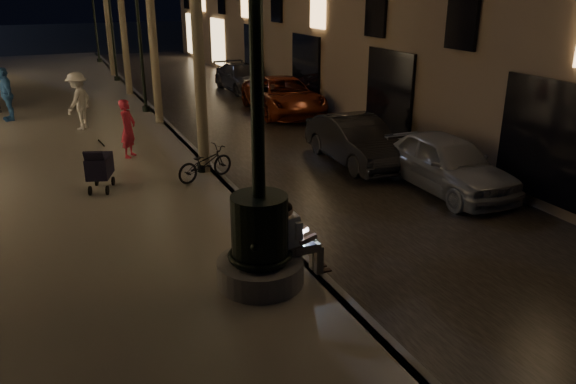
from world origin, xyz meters
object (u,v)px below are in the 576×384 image
car_front (446,163)px  car_rear (243,78)px  car_third (283,96)px  bicycle (205,163)px  lamp_curb_b (139,29)px  car_second (356,141)px  lamp_curb_a (196,51)px  pedestrian_blue (6,94)px  lamp_curb_d (94,11)px  lamp_curb_c (111,18)px  stroller (99,166)px  fountain_lamppost (260,225)px  pedestrian_red (128,128)px  seated_man_laptop (295,236)px  pedestrian_white (79,101)px

car_front → car_rear: size_ratio=0.95×
car_third → bicycle: bearing=-121.1°
lamp_curb_b → car_second: (4.30, -8.41, -2.58)m
lamp_curb_a → lamp_curb_b: 8.00m
car_front → pedestrian_blue: 15.29m
lamp_curb_b → car_second: size_ratio=1.21×
lamp_curb_d → car_rear: lamp_curb_d is taller
lamp_curb_d → bicycle: (-0.10, -24.63, -2.62)m
bicycle → car_rear: bearing=-43.0°
lamp_curb_c → bicycle: bearing=-90.3°
car_second → car_rear: 12.19m
stroller → fountain_lamppost: bearing=-52.9°
lamp_curb_b → pedestrian_blue: (-4.71, 0.45, -2.11)m
car_rear → car_third: bearing=-93.6°
fountain_lamppost → stroller: (-1.86, 5.56, -0.42)m
stroller → car_rear: size_ratio=0.27×
pedestrian_blue → lamp_curb_b: bearing=71.7°
fountain_lamppost → stroller: fountain_lamppost is taller
car_rear → pedestrian_blue: (-9.91, -3.31, 0.51)m
car_rear → pedestrian_red: 11.76m
car_third → car_rear: (0.19, 5.33, -0.07)m
lamp_curb_c → car_third: (5.02, -9.58, -2.55)m
car_second → car_third: 6.86m
lamp_curb_b → lamp_curb_d: bearing=90.0°
seated_man_laptop → car_rear: bearing=73.4°
car_rear → lamp_curb_b: bearing=-145.8°
lamp_curb_d → pedestrian_red: bearing=-93.9°
lamp_curb_a → car_rear: lamp_curb_a is taller
seated_man_laptop → lamp_curb_d: lamp_curb_d is taller
pedestrian_blue → bicycle: 10.19m
lamp_curb_a → lamp_curb_d: 24.00m
pedestrian_red → lamp_curb_b: bearing=19.6°
car_front → car_third: 9.61m
lamp_curb_c → pedestrian_blue: 9.15m
lamp_curb_a → pedestrian_blue: bearing=119.1°
car_third → pedestrian_white: pedestrian_white is taller
car_second → pedestrian_red: 6.33m
fountain_lamppost → car_third: 13.68m
lamp_curb_c → stroller: bearing=-98.8°
seated_man_laptop → stroller: (-2.47, 5.56, -0.12)m
lamp_curb_c → car_front: (5.21, -19.19, -2.55)m
seated_man_laptop → lamp_curb_a: (0.09, 6.00, 2.33)m
pedestrian_red → pedestrian_blue: (-3.20, 6.34, 0.12)m
lamp_curb_a → pedestrian_blue: (-4.71, 8.45, -2.11)m
car_rear → pedestrian_red: bearing=-126.4°
fountain_lamppost → lamp_curb_d: size_ratio=1.08×
lamp_curb_a → pedestrian_white: 6.89m
stroller → car_rear: stroller is taller
lamp_curb_c → lamp_curb_d: same height
seated_man_laptop → lamp_curb_d: bearing=89.8°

